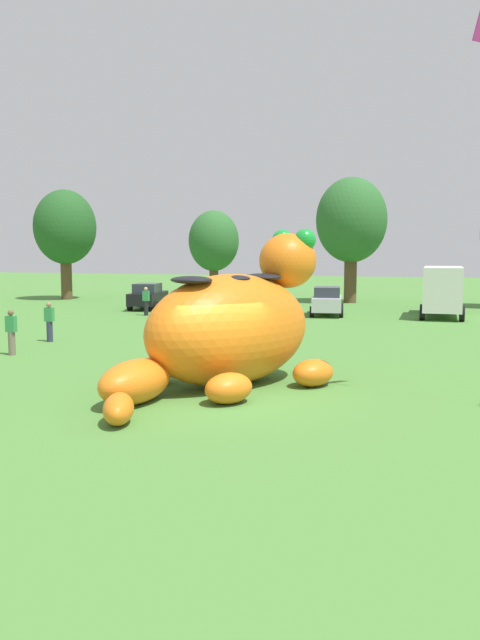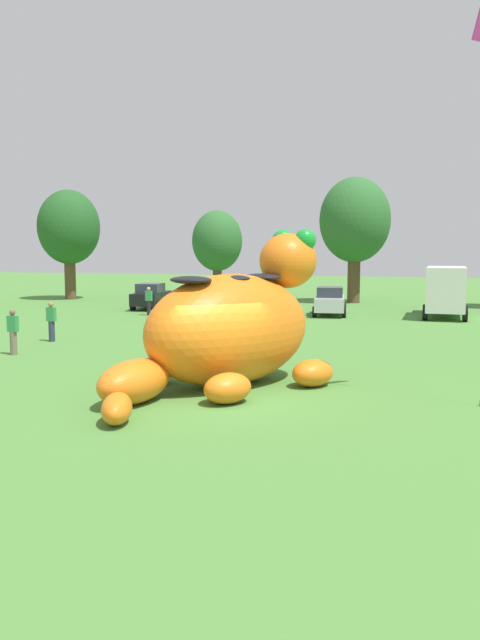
{
  "view_description": "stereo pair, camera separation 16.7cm",
  "coord_description": "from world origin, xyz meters",
  "views": [
    {
      "loc": [
        5.0,
        -15.9,
        3.95
      ],
      "look_at": [
        -0.46,
        2.81,
        1.81
      ],
      "focal_mm": 36.1,
      "sensor_mm": 36.0,
      "label": 1
    },
    {
      "loc": [
        5.16,
        -15.85,
        3.95
      ],
      "look_at": [
        -0.46,
        2.81,
        1.81
      ],
      "focal_mm": 36.1,
      "sensor_mm": 36.0,
      "label": 2
    }
  ],
  "objects": [
    {
      "name": "spectator_far_side",
      "position": [
        -10.52,
        8.08,
        0.85
      ],
      "size": [
        0.38,
        0.26,
        1.71
      ],
      "color": "#2D334C",
      "rests_on": "ground"
    },
    {
      "name": "car_orange",
      "position": [
        -4.56,
        23.1,
        0.86
      ],
      "size": [
        2.01,
        4.14,
        1.72
      ],
      "color": "orange",
      "rests_on": "ground"
    },
    {
      "name": "car_black",
      "position": [
        -12.8,
        23.23,
        0.86
      ],
      "size": [
        2.36,
        4.29,
        1.72
      ],
      "color": "black",
      "rests_on": "ground"
    },
    {
      "name": "car_green",
      "position": [
        -8.6,
        23.41,
        0.86
      ],
      "size": [
        2.33,
        4.28,
        1.72
      ],
      "color": "#1E7238",
      "rests_on": "ground"
    },
    {
      "name": "box_truck",
      "position": [
        5.87,
        23.62,
        1.6
      ],
      "size": [
        2.44,
        6.44,
        2.95
      ],
      "color": "#333842",
      "rests_on": "ground"
    },
    {
      "name": "ground_plane",
      "position": [
        0.0,
        0.0,
        0.0
      ],
      "size": [
        160.0,
        160.0,
        0.0
      ],
      "primitive_type": "plane",
      "color": "#4C8438"
    },
    {
      "name": "tree_far_left",
      "position": [
        -22.52,
        29.2,
        5.63
      ],
      "size": [
        4.85,
        4.85,
        8.62
      ],
      "color": "brown",
      "rests_on": "ground"
    },
    {
      "name": "giant_inflatable_creature",
      "position": [
        -0.45,
        1.79,
        1.68
      ],
      "size": [
        6.15,
        8.96,
        4.58
      ],
      "color": "orange",
      "rests_on": "ground"
    },
    {
      "name": "car_silver",
      "position": [
        -0.77,
        22.59,
        0.86
      ],
      "size": [
        2.33,
        4.28,
        1.72
      ],
      "color": "#B7BABF",
      "rests_on": "ground"
    },
    {
      "name": "tree_mid_left",
      "position": [
        -0.51,
        32.27,
        6.04
      ],
      "size": [
        5.2,
        5.2,
        9.23
      ],
      "color": "brown",
      "rests_on": "ground"
    },
    {
      "name": "spectator_wandering",
      "position": [
        -9.9,
        4.58,
        0.85
      ],
      "size": [
        0.38,
        0.26,
        1.71
      ],
      "color": "#726656",
      "rests_on": "ground"
    },
    {
      "name": "spectator_near_inflatable",
      "position": [
        -3.53,
        16.19,
        0.85
      ],
      "size": [
        0.38,
        0.26,
        1.71
      ],
      "color": "#2D334C",
      "rests_on": "ground"
    },
    {
      "name": "spectator_by_cars",
      "position": [
        -11.19,
        19.41,
        0.85
      ],
      "size": [
        0.38,
        0.26,
        1.71
      ],
      "color": "black",
      "rests_on": "ground"
    },
    {
      "name": "tree_left",
      "position": [
        -11.17,
        32.13,
        4.57
      ],
      "size": [
        3.93,
        3.93,
        6.98
      ],
      "color": "brown",
      "rests_on": "ground"
    }
  ]
}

